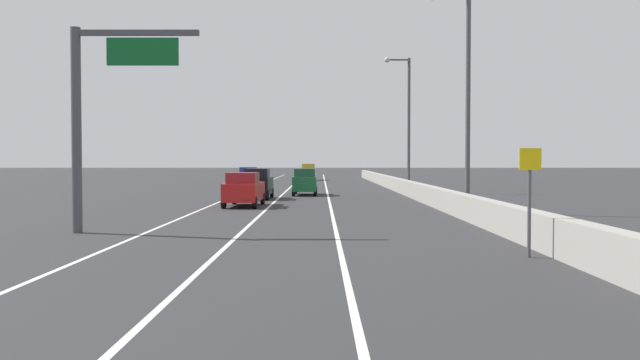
{
  "coord_description": "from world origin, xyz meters",
  "views": [
    {
      "loc": [
        0.9,
        -2.29,
        2.68
      ],
      "look_at": [
        0.73,
        38.54,
        1.45
      ],
      "focal_mm": 37.86,
      "sensor_mm": 36.0,
      "label": 1
    }
  ],
  "objects_px": {
    "car_red_2": "(247,189)",
    "car_yellow_4": "(311,172)",
    "overhead_sign_gantry": "(99,104)",
    "lamp_post_right_second": "(466,87)",
    "car_blue_3": "(252,177)",
    "speed_advisory_sign": "(533,193)",
    "car_green_1": "(308,182)",
    "lamp_post_right_third": "(409,116)",
    "car_black_0": "(261,184)"
  },
  "relations": [
    {
      "from": "overhead_sign_gantry",
      "to": "car_green_1",
      "type": "bearing_deg",
      "value": 75.16
    },
    {
      "from": "overhead_sign_gantry",
      "to": "speed_advisory_sign",
      "type": "bearing_deg",
      "value": -24.17
    },
    {
      "from": "lamp_post_right_third",
      "to": "car_blue_3",
      "type": "height_order",
      "value": "lamp_post_right_third"
    },
    {
      "from": "speed_advisory_sign",
      "to": "car_green_1",
      "type": "distance_m",
      "value": 33.44
    },
    {
      "from": "lamp_post_right_third",
      "to": "car_green_1",
      "type": "relative_size",
      "value": 2.41
    },
    {
      "from": "car_black_0",
      "to": "car_yellow_4",
      "type": "height_order",
      "value": "car_yellow_4"
    },
    {
      "from": "lamp_post_right_third",
      "to": "car_blue_3",
      "type": "relative_size",
      "value": 2.73
    },
    {
      "from": "car_red_2",
      "to": "car_yellow_4",
      "type": "distance_m",
      "value": 50.12
    },
    {
      "from": "overhead_sign_gantry",
      "to": "car_black_0",
      "type": "bearing_deg",
      "value": 79.61
    },
    {
      "from": "speed_advisory_sign",
      "to": "lamp_post_right_third",
      "type": "bearing_deg",
      "value": 87.98
    },
    {
      "from": "lamp_post_right_second",
      "to": "lamp_post_right_third",
      "type": "height_order",
      "value": "same"
    },
    {
      "from": "lamp_post_right_second",
      "to": "car_yellow_4",
      "type": "distance_m",
      "value": 55.86
    },
    {
      "from": "speed_advisory_sign",
      "to": "lamp_post_right_third",
      "type": "height_order",
      "value": "lamp_post_right_third"
    },
    {
      "from": "car_yellow_4",
      "to": "lamp_post_right_second",
      "type": "bearing_deg",
      "value": -81.03
    },
    {
      "from": "speed_advisory_sign",
      "to": "overhead_sign_gantry",
      "type": "bearing_deg",
      "value": 155.83
    },
    {
      "from": "car_green_1",
      "to": "car_blue_3",
      "type": "xyz_separation_m",
      "value": [
        -6.17,
        18.01,
        -0.05
      ]
    },
    {
      "from": "car_green_1",
      "to": "car_yellow_4",
      "type": "relative_size",
      "value": 1.02
    },
    {
      "from": "car_yellow_4",
      "to": "car_red_2",
      "type": "bearing_deg",
      "value": -93.27
    },
    {
      "from": "car_red_2",
      "to": "car_yellow_4",
      "type": "height_order",
      "value": "car_yellow_4"
    },
    {
      "from": "overhead_sign_gantry",
      "to": "lamp_post_right_second",
      "type": "xyz_separation_m",
      "value": [
        15.31,
        9.09,
        1.56
      ]
    },
    {
      "from": "speed_advisory_sign",
      "to": "car_blue_3",
      "type": "distance_m",
      "value": 52.39
    },
    {
      "from": "speed_advisory_sign",
      "to": "lamp_post_right_second",
      "type": "xyz_separation_m",
      "value": [
        1.42,
        15.33,
        4.53
      ]
    },
    {
      "from": "car_green_1",
      "to": "car_red_2",
      "type": "height_order",
      "value": "car_green_1"
    },
    {
      "from": "car_red_2",
      "to": "lamp_post_right_second",
      "type": "bearing_deg",
      "value": -23.01
    },
    {
      "from": "car_green_1",
      "to": "car_yellow_4",
      "type": "distance_m",
      "value": 37.54
    },
    {
      "from": "car_green_1",
      "to": "car_blue_3",
      "type": "distance_m",
      "value": 19.04
    },
    {
      "from": "car_black_0",
      "to": "car_red_2",
      "type": "height_order",
      "value": "car_black_0"
    },
    {
      "from": "lamp_post_right_third",
      "to": "car_red_2",
      "type": "relative_size",
      "value": 2.37
    },
    {
      "from": "car_green_1",
      "to": "car_yellow_4",
      "type": "bearing_deg",
      "value": 90.58
    },
    {
      "from": "lamp_post_right_third",
      "to": "car_black_0",
      "type": "relative_size",
      "value": 2.6
    },
    {
      "from": "overhead_sign_gantry",
      "to": "car_yellow_4",
      "type": "bearing_deg",
      "value": 84.08
    },
    {
      "from": "overhead_sign_gantry",
      "to": "lamp_post_right_third",
      "type": "bearing_deg",
      "value": 63.57
    },
    {
      "from": "car_blue_3",
      "to": "car_yellow_4",
      "type": "relative_size",
      "value": 0.9
    },
    {
      "from": "car_black_0",
      "to": "car_blue_3",
      "type": "relative_size",
      "value": 1.05
    },
    {
      "from": "lamp_post_right_third",
      "to": "car_green_1",
      "type": "height_order",
      "value": "lamp_post_right_third"
    },
    {
      "from": "lamp_post_right_second",
      "to": "speed_advisory_sign",
      "type": "bearing_deg",
      "value": -95.29
    },
    {
      "from": "lamp_post_right_third",
      "to": "overhead_sign_gantry",
      "type": "bearing_deg",
      "value": -116.43
    },
    {
      "from": "overhead_sign_gantry",
      "to": "lamp_post_right_second",
      "type": "relative_size",
      "value": 0.68
    },
    {
      "from": "speed_advisory_sign",
      "to": "car_green_1",
      "type": "xyz_separation_m",
      "value": [
        -6.87,
        32.72,
        -0.76
      ]
    },
    {
      "from": "speed_advisory_sign",
      "to": "lamp_post_right_second",
      "type": "height_order",
      "value": "lamp_post_right_second"
    },
    {
      "from": "car_black_0",
      "to": "lamp_post_right_third",
      "type": "bearing_deg",
      "value": 39.24
    },
    {
      "from": "overhead_sign_gantry",
      "to": "car_blue_3",
      "type": "bearing_deg",
      "value": 88.91
    },
    {
      "from": "overhead_sign_gantry",
      "to": "speed_advisory_sign",
      "type": "xyz_separation_m",
      "value": [
        13.89,
        -6.23,
        -2.96
      ]
    },
    {
      "from": "lamp_post_right_second",
      "to": "car_blue_3",
      "type": "height_order",
      "value": "lamp_post_right_second"
    },
    {
      "from": "car_red_2",
      "to": "car_blue_3",
      "type": "height_order",
      "value": "car_red_2"
    },
    {
      "from": "speed_advisory_sign",
      "to": "car_green_1",
      "type": "height_order",
      "value": "speed_advisory_sign"
    },
    {
      "from": "overhead_sign_gantry",
      "to": "speed_advisory_sign",
      "type": "relative_size",
      "value": 2.5
    },
    {
      "from": "lamp_post_right_second",
      "to": "car_red_2",
      "type": "distance_m",
      "value": 13.6
    },
    {
      "from": "lamp_post_right_second",
      "to": "lamp_post_right_third",
      "type": "xyz_separation_m",
      "value": [
        -0.12,
        21.46,
        0.0
      ]
    },
    {
      "from": "overhead_sign_gantry",
      "to": "car_red_2",
      "type": "xyz_separation_m",
      "value": [
        3.79,
        13.99,
        -3.75
      ]
    }
  ]
}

